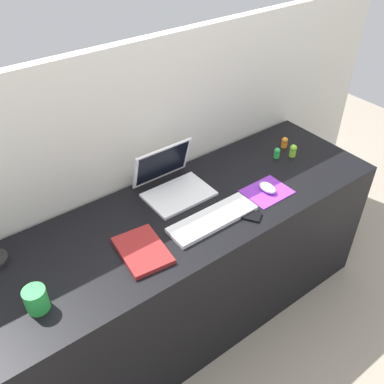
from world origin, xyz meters
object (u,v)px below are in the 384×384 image
Objects in this scene: toy_figurine_orange at (285,142)px; mouse at (267,188)px; cell_phone at (246,215)px; toy_figurine_lime at (293,150)px; laptop at (171,180)px; notebook_pad at (142,250)px; keyboard at (213,219)px; coffee_mug at (36,300)px; toy_figurine_green at (277,153)px.

mouse is at bearing -147.34° from toy_figurine_orange.
toy_figurine_lime reaches higher than cell_phone.
notebook_pad is at bearing -140.60° from laptop.
laptop reaches higher than toy_figurine_orange.
keyboard is at bearing -86.74° from laptop.
toy_figurine_orange is at bearing 8.75° from coffee_mug.
keyboard is 0.34m from notebook_pad.
laptop is 2.34× the size of cell_phone.
toy_figurine_lime is (0.66, 0.14, 0.02)m from keyboard.
toy_figurine_lime is at bearing 5.41° from coffee_mug.
toy_figurine_green reaches higher than mouse.
coffee_mug is 1.62× the size of toy_figurine_green.
mouse reaches higher than keyboard.
coffee_mug is (-0.77, 0.01, 0.04)m from keyboard.
keyboard is at bearing 123.74° from cell_phone.
toy_figurine_lime is (0.67, -0.14, -0.02)m from laptop.
coffee_mug is at bearing -174.59° from toy_figurine_lime.
toy_figurine_green is at bearing 7.40° from coffee_mug.
cell_phone is at bearing -151.67° from toy_figurine_orange.
notebook_pad is 4.22× the size of toy_figurine_green.
cell_phone is at bearing -65.93° from laptop.
laptop is 5.15× the size of toy_figurine_orange.
keyboard is at bearing -167.56° from toy_figurine_lime.
toy_figurine_lime is at bearing -27.58° from toy_figurine_green.
coffee_mug is 1.58× the size of toy_figurine_orange.
notebook_pad is at bearing 137.82° from cell_phone.
mouse is at bearing -144.08° from toy_figurine_green.
mouse reaches higher than cell_phone.
coffee_mug reaches higher than toy_figurine_green.
mouse is at bearing 5.17° from notebook_pad.
keyboard is at bearing -0.72° from coffee_mug.
keyboard is 0.77m from coffee_mug.
cell_phone is 0.62m from toy_figurine_orange.
laptop is at bearing 141.48° from mouse.
keyboard is (0.02, -0.29, -0.04)m from laptop.
toy_figurine_orange is (0.03, 0.09, -0.01)m from toy_figurine_lime.
toy_figurine_orange reaches higher than notebook_pad.
notebook_pad is 2.61× the size of coffee_mug.
toy_figurine_green is (0.92, 0.16, 0.02)m from notebook_pad.
laptop is at bearing 45.70° from notebook_pad.
toy_figurine_lime is at bearing -11.98° from laptop.
laptop is at bearing 170.23° from toy_figurine_green.
keyboard is 0.33m from mouse.
toy_figurine_lime is (0.32, 0.14, 0.01)m from mouse.
coffee_mug reaches higher than mouse.
keyboard is 0.15m from cell_phone.
laptop reaches higher than cell_phone.
keyboard is 1.71× the size of notebook_pad.
coffee_mug reaches higher than cell_phone.
toy_figurine_green is 0.12m from toy_figurine_orange.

